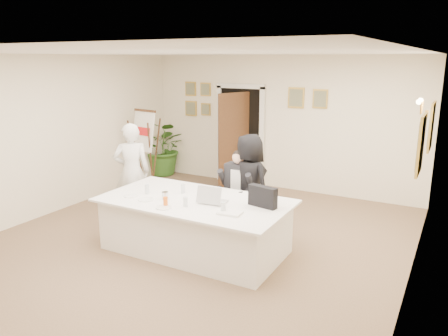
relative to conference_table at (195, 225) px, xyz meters
The scene contains 27 objects.
floor 0.43m from the conference_table, 148.99° to the left, with size 7.00×7.00×0.00m, color brown.
ceiling 2.41m from the conference_table, 148.99° to the left, with size 6.00×7.00×0.02m, color white.
wall_back 3.74m from the conference_table, 92.53° to the left, with size 6.00×0.10×2.80m, color white.
wall_left 3.32m from the conference_table, behind, with size 0.10×7.00×2.80m, color white.
wall_right 3.02m from the conference_table, ahead, with size 0.10×7.00×2.80m, color white.
doorway 3.63m from the conference_table, 106.96° to the left, with size 1.14×0.86×2.20m.
pictures_back_wall 3.97m from the conference_table, 105.06° to the left, with size 3.40×0.06×0.80m, color gold, non-canonical shape.
pictures_right_wall 3.38m from the conference_table, 24.75° to the left, with size 0.06×2.20×0.80m, color gold, non-canonical shape.
wall_sconce 3.48m from the conference_table, 25.30° to the left, with size 0.20×0.30×0.24m, color gold, non-canonical shape.
conference_table is the anchor object (origin of this frame).
seated_man 1.05m from the conference_table, 80.35° to the left, with size 0.57×0.61×1.34m, color black, non-canonical shape.
flip_chart 3.35m from the conference_table, 139.83° to the left, with size 0.60×0.41×1.67m.
standing_man 1.81m from the conference_table, 160.17° to the left, with size 0.61×0.40×1.68m, color silver.
standing_woman 1.20m from the conference_table, 72.54° to the left, with size 0.78×0.50×1.59m, color black.
potted_palm 4.44m from the conference_table, 131.92° to the left, with size 1.19×1.03×1.32m, color #336421.
laptop 0.60m from the conference_table, ahead, with size 0.36×0.37×0.28m, color #B7BABC, non-canonical shape.
laptop_bag 1.12m from the conference_table, 10.57° to the left, with size 0.41×0.11×0.29m, color black.
paper_stack 0.87m from the conference_table, 21.61° to the right, with size 0.30×0.21×0.03m, color white.
plate_left 1.03m from the conference_table, 160.03° to the right, with size 0.20×0.20×0.01m, color white.
plate_mid 0.80m from the conference_table, 149.69° to the right, with size 0.23×0.23×0.01m, color white.
plate_near 0.66m from the conference_table, 108.82° to the right, with size 0.21×0.21×0.01m, color white.
glass_a 0.90m from the conference_table, behind, with size 0.07×0.07×0.14m, color silver.
glass_b 0.56m from the conference_table, 79.64° to the right, with size 0.06×0.06×0.14m, color silver.
glass_c 0.81m from the conference_table, 24.38° to the right, with size 0.07×0.07×0.14m, color silver.
glass_d 0.58m from the conference_table, 151.16° to the left, with size 0.06×0.06×0.14m, color silver.
oj_glass 0.65m from the conference_table, 114.09° to the right, with size 0.06×0.06×0.13m, color orange.
steel_jug 0.61m from the conference_table, 153.17° to the right, with size 0.09×0.09×0.11m, color silver.
Camera 1 is at (3.36, -5.08, 2.72)m, focal length 35.00 mm.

